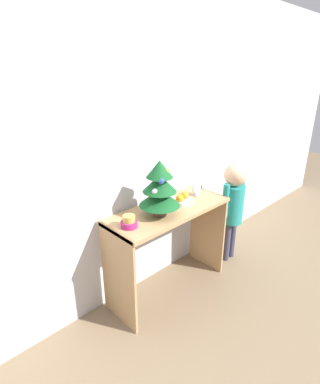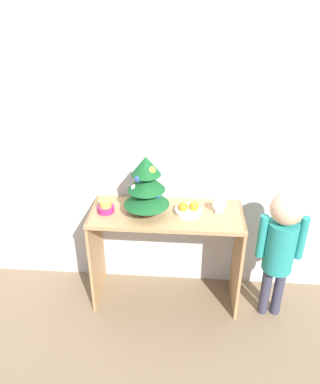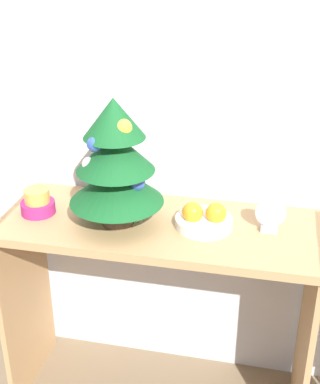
{
  "view_description": "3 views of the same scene",
  "coord_description": "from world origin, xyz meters",
  "px_view_note": "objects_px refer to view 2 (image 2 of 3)",
  "views": [
    {
      "loc": [
        -1.57,
        -1.3,
        1.8
      ],
      "look_at": [
        -0.08,
        0.24,
        0.94
      ],
      "focal_mm": 28.0,
      "sensor_mm": 36.0,
      "label": 1
    },
    {
      "loc": [
        0.13,
        -2.02,
        2.15
      ],
      "look_at": [
        -0.04,
        0.2,
        0.96
      ],
      "focal_mm": 35.0,
      "sensor_mm": 36.0,
      "label": 2
    },
    {
      "loc": [
        0.34,
        -1.33,
        1.66
      ],
      "look_at": [
        0.01,
        0.19,
        0.91
      ],
      "focal_mm": 50.0,
      "sensor_mm": 36.0,
      "label": 3
    }
  ],
  "objects_px": {
    "singing_bowl": "(106,207)",
    "mini_tree": "(146,186)",
    "desk_clock": "(220,206)",
    "fruit_bowl": "(189,209)",
    "child_figure": "(281,241)"
  },
  "relations": [
    {
      "from": "singing_bowl",
      "to": "mini_tree",
      "type": "bearing_deg",
      "value": -1.79
    },
    {
      "from": "singing_bowl",
      "to": "desk_clock",
      "type": "relative_size",
      "value": 1.0
    },
    {
      "from": "fruit_bowl",
      "to": "singing_bowl",
      "type": "distance_m",
      "value": 0.58
    },
    {
      "from": "fruit_bowl",
      "to": "desk_clock",
      "type": "relative_size",
      "value": 1.61
    },
    {
      "from": "fruit_bowl",
      "to": "singing_bowl",
      "type": "xyz_separation_m",
      "value": [
        -0.58,
        -0.02,
        0.01
      ]
    },
    {
      "from": "mini_tree",
      "to": "fruit_bowl",
      "type": "height_order",
      "value": "mini_tree"
    },
    {
      "from": "desk_clock",
      "to": "fruit_bowl",
      "type": "bearing_deg",
      "value": -174.89
    },
    {
      "from": "desk_clock",
      "to": "mini_tree",
      "type": "bearing_deg",
      "value": -174.08
    },
    {
      "from": "singing_bowl",
      "to": "child_figure",
      "type": "distance_m",
      "value": 1.23
    },
    {
      "from": "mini_tree",
      "to": "desk_clock",
      "type": "height_order",
      "value": "mini_tree"
    },
    {
      "from": "mini_tree",
      "to": "child_figure",
      "type": "relative_size",
      "value": 0.42
    },
    {
      "from": "desk_clock",
      "to": "child_figure",
      "type": "height_order",
      "value": "child_figure"
    },
    {
      "from": "mini_tree",
      "to": "desk_clock",
      "type": "bearing_deg",
      "value": 5.92
    },
    {
      "from": "mini_tree",
      "to": "child_figure",
      "type": "bearing_deg",
      "value": -4.25
    },
    {
      "from": "mini_tree",
      "to": "desk_clock",
      "type": "distance_m",
      "value": 0.53
    }
  ]
}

